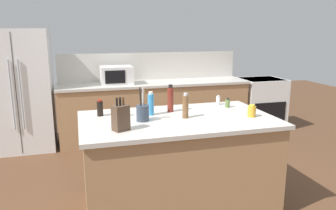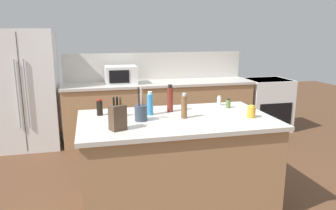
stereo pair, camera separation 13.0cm
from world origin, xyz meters
TOP-DOWN VIEW (x-y plane):
  - ground_plane at (0.00, 0.00)m, footprint 14.00×14.00m
  - back_counter_run at (0.30, 2.20)m, footprint 3.11×0.66m
  - wall_backsplash at (0.30, 2.52)m, footprint 3.07×0.03m
  - kitchen_island at (0.00, 0.00)m, footprint 1.89×1.09m
  - refrigerator at (-1.75, 2.25)m, footprint 0.91×0.75m
  - range_oven at (2.28, 2.20)m, footprint 0.76×0.65m
  - microwave at (-0.32, 2.20)m, footprint 0.49×0.39m
  - knife_block at (-0.59, -0.26)m, footprint 0.16×0.15m
  - utensil_crock at (-0.35, -0.02)m, footprint 0.12×0.12m
  - vinegar_bottle at (-0.00, 0.26)m, footprint 0.06×0.06m
  - salt_shaker at (0.62, 0.41)m, footprint 0.05×0.05m
  - honey_jar at (0.72, -0.16)m, footprint 0.08×0.08m
  - pepper_grinder at (0.07, -0.03)m, footprint 0.06×0.06m
  - dish_soap_bottle at (-0.23, 0.18)m, footprint 0.06×0.06m
  - soy_sauce_bottle at (-0.73, 0.28)m, footprint 0.06×0.06m
  - spice_jar_oregano at (0.67, 0.27)m, footprint 0.05×0.05m
  - spice_jar_paprika at (-0.49, 0.20)m, footprint 0.06×0.06m

SIDE VIEW (x-z plane):
  - ground_plane at x=0.00m, z-range 0.00..0.00m
  - range_oven at x=2.28m, z-range 0.01..0.93m
  - back_counter_run at x=0.30m, z-range 0.00..0.94m
  - kitchen_island at x=0.00m, z-range 0.00..0.94m
  - refrigerator at x=-1.75m, z-range 0.00..1.80m
  - spice_jar_oregano at x=0.67m, z-range 0.94..1.04m
  - spice_jar_paprika at x=-0.49m, z-range 0.94..1.04m
  - salt_shaker at x=0.62m, z-range 0.94..1.05m
  - honey_jar at x=0.72m, z-range 0.94..1.06m
  - soy_sauce_bottle at x=-0.73m, z-range 0.94..1.10m
  - utensil_crock at x=-0.35m, z-range 0.86..1.18m
  - dish_soap_bottle at x=-0.23m, z-range 0.93..1.17m
  - knife_block at x=-0.59m, z-range 0.91..1.20m
  - pepper_grinder at x=0.07m, z-range 0.93..1.18m
  - vinegar_bottle at x=0.00m, z-range 0.93..1.22m
  - microwave at x=-0.32m, z-range 0.94..1.22m
  - wall_backsplash at x=0.30m, z-range 0.94..1.40m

